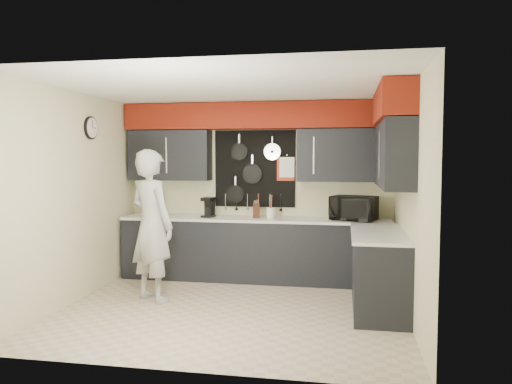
% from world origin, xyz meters
% --- Properties ---
extents(ground, '(4.00, 4.00, 0.00)m').
position_xyz_m(ground, '(0.00, 0.00, 0.00)').
color(ground, '#C0B796').
rests_on(ground, ground).
extents(back_wall_assembly, '(4.00, 0.36, 2.60)m').
position_xyz_m(back_wall_assembly, '(0.01, 1.60, 2.01)').
color(back_wall_assembly, beige).
rests_on(back_wall_assembly, ground).
extents(right_wall_assembly, '(0.36, 3.50, 2.60)m').
position_xyz_m(right_wall_assembly, '(1.85, 0.26, 1.94)').
color(right_wall_assembly, beige).
rests_on(right_wall_assembly, ground).
extents(left_wall_assembly, '(0.05, 3.50, 2.60)m').
position_xyz_m(left_wall_assembly, '(-1.99, 0.02, 1.33)').
color(left_wall_assembly, beige).
rests_on(left_wall_assembly, ground).
extents(base_cabinets, '(3.95, 2.20, 0.92)m').
position_xyz_m(base_cabinets, '(0.49, 1.13, 0.46)').
color(base_cabinets, black).
rests_on(base_cabinets, ground).
extents(microwave, '(0.70, 0.57, 0.34)m').
position_xyz_m(microwave, '(1.41, 1.41, 1.09)').
color(microwave, black).
rests_on(microwave, base_cabinets).
extents(knife_block, '(0.11, 0.11, 0.21)m').
position_xyz_m(knife_block, '(0.03, 1.41, 1.02)').
color(knife_block, '#311B0F').
rests_on(knife_block, base_cabinets).
extents(utensil_crock, '(0.12, 0.12, 0.15)m').
position_xyz_m(utensil_crock, '(0.24, 1.43, 1.00)').
color(utensil_crock, white).
rests_on(utensil_crock, base_cabinets).
extents(coffee_maker, '(0.20, 0.23, 0.29)m').
position_xyz_m(coffee_maker, '(-0.68, 1.41, 1.07)').
color(coffee_maker, black).
rests_on(coffee_maker, base_cabinets).
extents(person, '(0.83, 0.74, 1.89)m').
position_xyz_m(person, '(-1.08, 0.21, 0.95)').
color(person, '#B0B0AD').
rests_on(person, ground).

